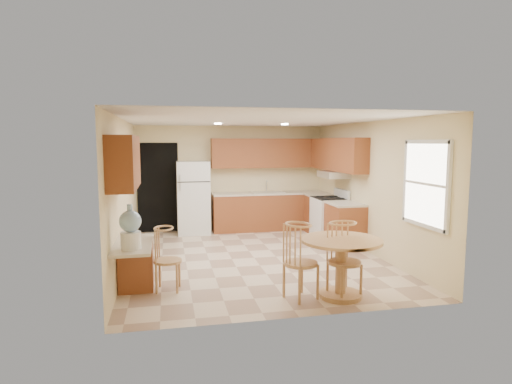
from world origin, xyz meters
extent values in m
plane|color=beige|center=(0.00, 0.00, 0.00)|extent=(5.50, 5.50, 0.00)
cube|color=white|center=(0.00, 0.00, 2.50)|extent=(4.50, 5.50, 0.02)
cube|color=beige|center=(0.00, 2.75, 1.25)|extent=(4.50, 0.02, 2.50)
cube|color=beige|center=(0.00, -2.75, 1.25)|extent=(4.50, 0.02, 2.50)
cube|color=beige|center=(-2.25, 0.00, 1.25)|extent=(0.02, 5.50, 2.50)
cube|color=beige|center=(2.25, 0.00, 1.25)|extent=(0.02, 5.50, 2.50)
cube|color=black|center=(-1.75, 2.73, 1.05)|extent=(0.90, 0.02, 2.10)
cube|color=brown|center=(0.88, 2.45, 0.43)|extent=(2.75, 0.60, 0.87)
cube|color=beige|center=(0.88, 2.45, 0.89)|extent=(2.75, 0.63, 0.04)
cube|color=brown|center=(1.95, 1.85, 0.43)|extent=(0.60, 0.59, 0.87)
cube|color=beige|center=(1.95, 1.85, 0.89)|extent=(0.63, 0.59, 0.04)
cube|color=brown|center=(1.95, 0.40, 0.43)|extent=(0.60, 0.80, 0.87)
cube|color=beige|center=(1.95, 0.40, 0.89)|extent=(0.63, 0.80, 0.04)
cube|color=brown|center=(0.88, 2.58, 1.85)|extent=(2.75, 0.33, 0.70)
cube|color=brown|center=(2.08, 1.21, 1.85)|extent=(0.33, 2.42, 0.70)
cube|color=brown|center=(-2.08, -1.60, 1.85)|extent=(0.33, 1.40, 0.70)
cube|color=silver|center=(0.85, 2.45, 0.91)|extent=(0.78, 0.44, 0.01)
cube|color=silver|center=(2.00, 1.18, 1.42)|extent=(0.50, 0.76, 0.14)
cube|color=brown|center=(-2.00, -1.32, 0.36)|extent=(0.48, 0.42, 0.72)
cube|color=beige|center=(-2.00, -1.70, 0.75)|extent=(0.50, 1.20, 0.04)
cube|color=white|center=(2.23, -1.85, 1.50)|extent=(0.05, 1.00, 1.20)
cube|color=white|center=(2.22, -1.85, 2.12)|extent=(0.05, 1.10, 0.06)
cube|color=white|center=(2.22, -1.85, 0.88)|extent=(0.05, 1.10, 0.06)
cube|color=white|center=(2.22, -2.38, 1.50)|extent=(0.05, 0.06, 1.28)
cube|color=white|center=(2.22, -1.32, 1.50)|extent=(0.05, 0.06, 1.28)
cylinder|color=white|center=(-0.50, 1.20, 2.48)|extent=(0.14, 0.14, 0.02)
cylinder|color=white|center=(0.90, 1.20, 2.48)|extent=(0.14, 0.14, 0.02)
cube|color=white|center=(-0.95, 2.40, 0.84)|extent=(0.74, 0.69, 1.68)
cube|color=black|center=(-0.95, 2.05, 1.23)|extent=(0.73, 0.01, 0.02)
cube|color=silver|center=(-1.26, 2.04, 1.14)|extent=(0.03, 0.03, 0.18)
cube|color=silver|center=(-1.26, 2.04, 1.33)|extent=(0.03, 0.03, 0.14)
cube|color=white|center=(1.92, 1.18, 0.45)|extent=(0.65, 0.76, 0.90)
cube|color=black|center=(1.92, 1.18, 0.91)|extent=(0.64, 0.75, 0.02)
cube|color=white|center=(2.20, 1.18, 1.00)|extent=(0.06, 0.76, 0.18)
cylinder|color=tan|center=(0.76, -2.20, 0.03)|extent=(0.59, 0.59, 0.06)
cylinder|color=tan|center=(0.76, -2.20, 0.40)|extent=(0.15, 0.15, 0.73)
cylinder|color=tan|center=(0.76, -2.20, 0.79)|extent=(1.10, 1.10, 0.04)
cylinder|color=tan|center=(0.21, -2.14, 0.49)|extent=(0.45, 0.45, 0.04)
cylinder|color=tan|center=(0.05, -1.97, 0.24)|extent=(0.04, 0.04, 0.49)
cylinder|color=tan|center=(0.37, -1.97, 0.24)|extent=(0.04, 0.04, 0.49)
cylinder|color=tan|center=(0.05, -2.30, 0.24)|extent=(0.04, 0.04, 0.49)
cylinder|color=tan|center=(0.37, -2.30, 0.24)|extent=(0.04, 0.04, 0.49)
cylinder|color=tan|center=(0.81, -2.20, 0.48)|extent=(0.45, 0.45, 0.04)
cylinder|color=tan|center=(0.65, -2.04, 0.24)|extent=(0.04, 0.04, 0.48)
cylinder|color=tan|center=(0.97, -2.04, 0.24)|extent=(0.04, 0.04, 0.48)
cylinder|color=tan|center=(0.65, -2.36, 0.24)|extent=(0.04, 0.04, 0.48)
cylinder|color=tan|center=(0.97, -2.36, 0.24)|extent=(0.04, 0.04, 0.48)
cylinder|color=tan|center=(-1.55, -1.44, 0.43)|extent=(0.40, 0.40, 0.04)
cylinder|color=tan|center=(-1.69, -1.30, 0.21)|extent=(0.03, 0.03, 0.43)
cylinder|color=tan|center=(-1.41, -1.30, 0.21)|extent=(0.03, 0.03, 0.43)
cylinder|color=tan|center=(-1.69, -1.58, 0.21)|extent=(0.03, 0.03, 0.43)
cylinder|color=tan|center=(-1.41, -1.58, 0.21)|extent=(0.03, 0.03, 0.43)
cylinder|color=white|center=(-2.00, -2.00, 0.88)|extent=(0.26, 0.26, 0.22)
sphere|color=#90B9E0|center=(-2.00, -2.00, 1.12)|extent=(0.28, 0.28, 0.28)
cylinder|color=#90B9E0|center=(-2.00, -2.00, 1.30)|extent=(0.07, 0.07, 0.08)
camera|label=1|loc=(-1.53, -7.51, 2.11)|focal=30.00mm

